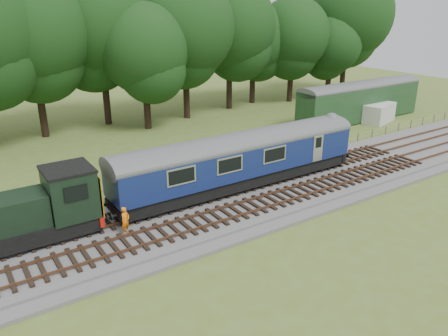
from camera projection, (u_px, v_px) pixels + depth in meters
ground at (222, 207)px, 27.78m from camera, size 120.00×120.00×0.00m
ballast at (222, 205)px, 27.72m from camera, size 70.00×7.00×0.35m
track_north at (211, 194)px, 28.72m from camera, size 67.20×2.40×0.21m
track_south at (237, 211)px, 26.38m from camera, size 67.20×2.40×0.21m
fence at (188, 184)px, 31.29m from camera, size 64.00×0.12×1.00m
tree_line at (105, 129)px, 44.94m from camera, size 70.00×8.00×18.00m
dmu_railcar at (240, 156)px, 29.17m from camera, size 18.05×2.86×3.88m
shunter_loco at (18, 217)px, 22.21m from camera, size 8.91×2.60×3.38m
worker at (125, 221)px, 23.61m from camera, size 0.69×0.63×1.59m
parked_coach at (360, 99)px, 47.64m from camera, size 16.45×2.90×4.20m
shed at (336, 107)px, 48.69m from camera, size 3.20×3.20×2.45m
caravan at (379, 113)px, 47.21m from camera, size 4.53×3.05×2.03m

